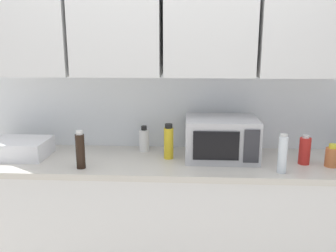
{
  "coord_description": "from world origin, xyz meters",
  "views": [
    {
      "loc": [
        0.17,
        -2.58,
        1.67
      ],
      "look_at": [
        0.04,
        -0.25,
        1.12
      ],
      "focal_mm": 37.95,
      "sensor_mm": 36.0,
      "label": 1
    }
  ],
  "objects_px": {
    "dish_rack": "(20,148)",
    "bottle_soy_dark": "(80,150)",
    "bottle_yellow_mustard": "(169,142)",
    "bottle_white_jar": "(144,140)",
    "bottle_clear_tall": "(283,154)",
    "bottle_spice_jar": "(332,157)",
    "bottle_red_sauce": "(305,151)",
    "microwave": "(221,138)"
  },
  "relations": [
    {
      "from": "dish_rack",
      "to": "bottle_soy_dark",
      "type": "height_order",
      "value": "bottle_soy_dark"
    },
    {
      "from": "bottle_yellow_mustard",
      "to": "bottle_white_jar",
      "type": "bearing_deg",
      "value": 139.72
    },
    {
      "from": "bottle_clear_tall",
      "to": "dish_rack",
      "type": "bearing_deg",
      "value": 173.04
    },
    {
      "from": "dish_rack",
      "to": "bottle_clear_tall",
      "type": "height_order",
      "value": "bottle_clear_tall"
    },
    {
      "from": "bottle_spice_jar",
      "to": "bottle_red_sauce",
      "type": "bearing_deg",
      "value": 166.0
    },
    {
      "from": "bottle_red_sauce",
      "to": "bottle_clear_tall",
      "type": "distance_m",
      "value": 0.25
    },
    {
      "from": "microwave",
      "to": "bottle_red_sauce",
      "type": "height_order",
      "value": "microwave"
    },
    {
      "from": "dish_rack",
      "to": "bottle_yellow_mustard",
      "type": "bearing_deg",
      "value": 1.23
    },
    {
      "from": "microwave",
      "to": "bottle_yellow_mustard",
      "type": "bearing_deg",
      "value": -175.82
    },
    {
      "from": "dish_rack",
      "to": "bottle_clear_tall",
      "type": "xyz_separation_m",
      "value": [
        1.72,
        -0.21,
        0.06
      ]
    },
    {
      "from": "bottle_spice_jar",
      "to": "bottle_yellow_mustard",
      "type": "relative_size",
      "value": 0.61
    },
    {
      "from": "bottle_white_jar",
      "to": "microwave",
      "type": "bearing_deg",
      "value": -13.75
    },
    {
      "from": "bottle_soy_dark",
      "to": "bottle_clear_tall",
      "type": "bearing_deg",
      "value": -0.39
    },
    {
      "from": "bottle_white_jar",
      "to": "bottle_clear_tall",
      "type": "height_order",
      "value": "bottle_clear_tall"
    },
    {
      "from": "bottle_soy_dark",
      "to": "bottle_yellow_mustard",
      "type": "xyz_separation_m",
      "value": [
        0.54,
        0.22,
        -0.0
      ]
    },
    {
      "from": "microwave",
      "to": "bottle_soy_dark",
      "type": "distance_m",
      "value": 0.93
    },
    {
      "from": "bottle_red_sauce",
      "to": "bottle_clear_tall",
      "type": "relative_size",
      "value": 0.79
    },
    {
      "from": "microwave",
      "to": "bottle_clear_tall",
      "type": "xyz_separation_m",
      "value": [
        0.35,
        -0.26,
        -0.02
      ]
    },
    {
      "from": "bottle_white_jar",
      "to": "bottle_red_sauce",
      "type": "bearing_deg",
      "value": -11.69
    },
    {
      "from": "dish_rack",
      "to": "bottle_red_sauce",
      "type": "xyz_separation_m",
      "value": [
        1.91,
        -0.04,
        0.03
      ]
    },
    {
      "from": "bottle_spice_jar",
      "to": "bottle_soy_dark",
      "type": "height_order",
      "value": "bottle_soy_dark"
    },
    {
      "from": "bottle_soy_dark",
      "to": "bottle_clear_tall",
      "type": "distance_m",
      "value": 1.24
    },
    {
      "from": "dish_rack",
      "to": "bottle_soy_dark",
      "type": "xyz_separation_m",
      "value": [
        0.49,
        -0.2,
        0.06
      ]
    },
    {
      "from": "microwave",
      "to": "bottle_red_sauce",
      "type": "bearing_deg",
      "value": -9.56
    },
    {
      "from": "bottle_soy_dark",
      "to": "bottle_red_sauce",
      "type": "xyz_separation_m",
      "value": [
        1.43,
        0.16,
        -0.03
      ]
    },
    {
      "from": "bottle_spice_jar",
      "to": "bottle_clear_tall",
      "type": "bearing_deg",
      "value": -159.39
    },
    {
      "from": "microwave",
      "to": "dish_rack",
      "type": "relative_size",
      "value": 1.26
    },
    {
      "from": "microwave",
      "to": "bottle_white_jar",
      "type": "xyz_separation_m",
      "value": [
        -0.54,
        0.13,
        -0.06
      ]
    },
    {
      "from": "dish_rack",
      "to": "bottle_spice_jar",
      "type": "height_order",
      "value": "bottle_spice_jar"
    },
    {
      "from": "bottle_spice_jar",
      "to": "bottle_yellow_mustard",
      "type": "distance_m",
      "value": 1.05
    },
    {
      "from": "microwave",
      "to": "bottle_clear_tall",
      "type": "bearing_deg",
      "value": -36.81
    },
    {
      "from": "bottle_spice_jar",
      "to": "bottle_red_sauce",
      "type": "xyz_separation_m",
      "value": [
        -0.16,
        0.04,
        0.02
      ]
    },
    {
      "from": "bottle_white_jar",
      "to": "bottle_red_sauce",
      "type": "distance_m",
      "value": 1.09
    },
    {
      "from": "bottle_white_jar",
      "to": "bottle_yellow_mustard",
      "type": "height_order",
      "value": "bottle_yellow_mustard"
    },
    {
      "from": "microwave",
      "to": "bottle_white_jar",
      "type": "distance_m",
      "value": 0.56
    },
    {
      "from": "dish_rack",
      "to": "bottle_white_jar",
      "type": "relative_size",
      "value": 2.03
    },
    {
      "from": "bottle_spice_jar",
      "to": "bottle_red_sauce",
      "type": "relative_size",
      "value": 0.77
    },
    {
      "from": "bottle_spice_jar",
      "to": "bottle_clear_tall",
      "type": "xyz_separation_m",
      "value": [
        -0.34,
        -0.13,
        0.05
      ]
    },
    {
      "from": "bottle_soy_dark",
      "to": "bottle_yellow_mustard",
      "type": "distance_m",
      "value": 0.58
    },
    {
      "from": "microwave",
      "to": "bottle_clear_tall",
      "type": "distance_m",
      "value": 0.43
    },
    {
      "from": "bottle_white_jar",
      "to": "bottle_clear_tall",
      "type": "relative_size",
      "value": 0.77
    },
    {
      "from": "bottle_spice_jar",
      "to": "dish_rack",
      "type": "bearing_deg",
      "value": 177.75
    }
  ]
}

